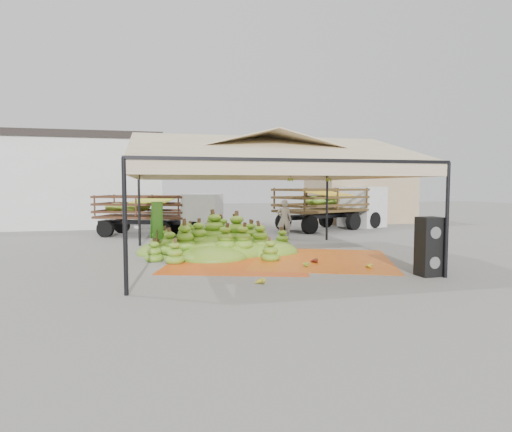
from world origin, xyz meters
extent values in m
plane|color=slate|center=(0.00, 0.00, 0.00)|extent=(90.00, 90.00, 0.00)
cylinder|color=black|center=(-4.00, -4.00, 1.50)|extent=(0.10, 0.10, 3.00)
cylinder|color=black|center=(4.00, -4.00, 1.50)|extent=(0.10, 0.10, 3.00)
cylinder|color=black|center=(-4.00, 4.00, 1.50)|extent=(0.10, 0.10, 3.00)
cylinder|color=black|center=(4.00, 4.00, 1.50)|extent=(0.10, 0.10, 3.00)
pyramid|color=beige|center=(0.00, 0.00, 3.50)|extent=(8.00, 8.00, 1.00)
cube|color=black|center=(0.00, 0.00, 3.00)|extent=(8.00, 8.00, 0.08)
cube|color=beige|center=(0.00, 0.00, 2.82)|extent=(8.00, 8.00, 0.36)
cube|color=silver|center=(-10.00, 14.00, 2.50)|extent=(14.00, 6.00, 5.00)
cube|color=black|center=(-10.00, 14.00, 5.20)|extent=(14.30, 6.30, 0.40)
cube|color=tan|center=(10.00, 13.00, 1.80)|extent=(6.00, 5.00, 3.60)
cube|color=navy|center=(10.00, 13.00, 3.85)|extent=(6.30, 5.30, 0.50)
cube|color=#CF3F13|center=(-0.89, -0.63, 0.01)|extent=(5.19, 5.06, 0.01)
cube|color=orange|center=(1.91, -0.70, 0.01)|extent=(5.68, 5.80, 0.01)
ellipsoid|color=#53841B|center=(-1.07, 1.49, 0.64)|extent=(7.07, 6.33, 1.28)
ellipsoid|color=gold|center=(2.59, -2.36, 0.10)|extent=(0.54, 0.49, 0.20)
ellipsoid|color=#AD9F22|center=(-0.96, -3.70, 0.10)|extent=(0.57, 0.53, 0.21)
ellipsoid|color=#5A1F14|center=(3.48, -3.70, 0.10)|extent=(0.46, 0.39, 0.19)
ellipsoid|color=#5A1B14|center=(1.33, -1.27, 0.11)|extent=(0.48, 0.40, 0.22)
ellipsoid|color=#3F831B|center=(0.89, -1.71, 0.10)|extent=(0.55, 0.51, 0.20)
ellipsoid|color=#4F6F17|center=(1.46, 1.36, 2.62)|extent=(0.24, 0.24, 0.20)
ellipsoid|color=#4F6F17|center=(2.96, 1.36, 2.62)|extent=(0.24, 0.24, 0.20)
cube|color=black|center=(3.70, -3.70, 0.39)|extent=(0.59, 0.52, 0.79)
cube|color=black|center=(3.70, -3.70, 1.18)|extent=(0.59, 0.52, 0.79)
imported|color=gray|center=(2.23, 4.64, 0.90)|extent=(0.76, 0.62, 1.80)
cube|color=#452717|center=(-3.89, 7.62, 0.92)|extent=(4.80, 3.42, 0.11)
cube|color=silver|center=(-1.19, 6.60, 1.01)|extent=(2.15, 2.36, 2.01)
cylinder|color=black|center=(-5.67, 7.35, 0.39)|extent=(0.83, 0.52, 0.79)
cylinder|color=black|center=(-5.06, 8.99, 0.39)|extent=(0.83, 0.52, 0.79)
cylinder|color=black|center=(-3.05, 6.37, 0.39)|extent=(0.83, 0.52, 0.79)
cylinder|color=black|center=(-2.44, 8.01, 0.39)|extent=(0.83, 0.52, 0.79)
cylinder|color=black|center=(-1.66, 5.85, 0.39)|extent=(0.83, 0.52, 0.79)
cylinder|color=black|center=(-1.04, 7.49, 0.39)|extent=(0.83, 0.52, 0.79)
ellipsoid|color=#507017|center=(-3.89, 7.62, 1.36)|extent=(3.83, 2.70, 0.61)
cube|color=#C7D317|center=(-3.48, 7.46, 1.71)|extent=(2.25, 2.25, 0.22)
cube|color=#533E1B|center=(5.41, 8.17, 1.07)|extent=(5.62, 4.19, 0.12)
cube|color=white|center=(8.51, 9.52, 1.18)|extent=(2.58, 2.80, 2.35)
cylinder|color=black|center=(4.13, 6.50, 0.46)|extent=(0.97, 0.65, 0.92)
cylinder|color=black|center=(3.32, 8.37, 0.46)|extent=(0.97, 0.65, 0.92)
cylinder|color=black|center=(7.13, 7.81, 0.46)|extent=(0.97, 0.65, 0.92)
cylinder|color=black|center=(6.32, 9.68, 0.46)|extent=(0.97, 0.65, 0.92)
cylinder|color=black|center=(8.73, 8.50, 0.46)|extent=(0.97, 0.65, 0.92)
cylinder|color=black|center=(7.91, 10.37, 0.46)|extent=(0.97, 0.65, 0.92)
ellipsoid|color=#4F861C|center=(5.41, 8.17, 1.58)|extent=(4.48, 3.32, 0.72)
cube|color=yellow|center=(5.88, 8.38, 1.99)|extent=(2.69, 2.68, 0.25)
camera|label=1|loc=(-3.33, -13.61, 2.39)|focal=30.00mm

